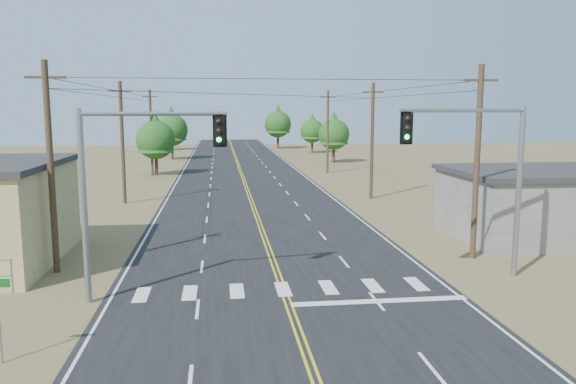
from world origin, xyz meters
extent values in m
plane|color=olive|center=(0.00, 0.00, 0.00)|extent=(220.00, 220.00, 0.00)
cube|color=black|center=(0.00, 30.00, 0.01)|extent=(15.00, 200.00, 0.02)
cylinder|color=gray|center=(-11.50, 9.00, 0.75)|extent=(0.06, 0.06, 1.50)
cylinder|color=#4C3826|center=(-10.50, 12.00, 5.00)|extent=(0.30, 0.30, 10.00)
cube|color=#4C3826|center=(-10.50, 12.00, 9.20)|extent=(1.80, 0.12, 0.12)
cylinder|color=#4C3826|center=(-10.50, 32.00, 5.00)|extent=(0.30, 0.30, 10.00)
cube|color=#4C3826|center=(-10.50, 32.00, 9.20)|extent=(1.80, 0.12, 0.12)
cylinder|color=#4C3826|center=(-10.50, 52.00, 5.00)|extent=(0.30, 0.30, 10.00)
cube|color=#4C3826|center=(-10.50, 52.00, 9.20)|extent=(1.80, 0.12, 0.12)
cylinder|color=#4C3826|center=(10.50, 12.00, 5.00)|extent=(0.30, 0.30, 10.00)
cube|color=#4C3826|center=(10.50, 12.00, 9.20)|extent=(1.80, 0.12, 0.12)
cylinder|color=#4C3826|center=(10.50, 32.00, 5.00)|extent=(0.30, 0.30, 10.00)
cube|color=#4C3826|center=(10.50, 32.00, 9.20)|extent=(1.80, 0.12, 0.12)
cylinder|color=#4C3826|center=(10.50, 52.00, 5.00)|extent=(0.30, 0.30, 10.00)
cube|color=#4C3826|center=(10.50, 52.00, 9.20)|extent=(1.80, 0.12, 0.12)
cylinder|color=gray|center=(-8.00, 7.36, 3.73)|extent=(0.26, 0.26, 7.47)
cylinder|color=gray|center=(-8.00, 7.36, 7.47)|extent=(0.19, 0.19, 0.64)
cylinder|color=gray|center=(-5.15, 7.87, 7.58)|extent=(5.73, 1.19, 0.17)
cube|color=black|center=(-2.62, 8.32, 6.88)|extent=(0.42, 0.38, 1.17)
sphere|color=black|center=(-2.65, 8.13, 7.26)|extent=(0.21, 0.21, 0.21)
sphere|color=black|center=(-2.65, 8.13, 6.88)|extent=(0.21, 0.21, 0.21)
sphere|color=#0CE533|center=(-2.65, 8.13, 6.51)|extent=(0.21, 0.21, 0.21)
cylinder|color=gray|center=(11.00, 8.71, 3.80)|extent=(0.26, 0.26, 7.59)
cylinder|color=gray|center=(11.00, 8.71, 7.59)|extent=(0.20, 0.20, 0.65)
cylinder|color=gray|center=(7.91, 8.04, 7.70)|extent=(6.22, 1.51, 0.17)
cube|color=black|center=(5.14, 7.44, 7.00)|extent=(0.44, 0.40, 1.19)
sphere|color=black|center=(5.10, 7.25, 7.38)|extent=(0.22, 0.22, 0.22)
sphere|color=black|center=(5.10, 7.25, 7.00)|extent=(0.22, 0.22, 0.22)
sphere|color=#0CE533|center=(5.10, 7.25, 6.62)|extent=(0.22, 0.22, 0.22)
cylinder|color=#3F2D1E|center=(-10.05, 52.35, 1.37)|extent=(0.39, 0.39, 2.74)
cone|color=#144717|center=(-10.05, 52.35, 5.17)|extent=(4.26, 4.26, 4.86)
sphere|color=#144717|center=(-10.05, 52.35, 4.18)|extent=(4.56, 4.56, 4.56)
cylinder|color=#3F2D1E|center=(-9.89, 73.49, 1.50)|extent=(0.42, 0.42, 3.00)
cone|color=#144717|center=(-9.89, 73.49, 5.66)|extent=(4.66, 4.66, 5.33)
sphere|color=#144717|center=(-9.89, 73.49, 4.58)|extent=(4.99, 4.99, 4.99)
cylinder|color=#3F2D1E|center=(-12.61, 93.95, 1.32)|extent=(0.47, 0.47, 2.64)
cone|color=#144717|center=(-12.61, 93.95, 4.99)|extent=(4.11, 4.11, 4.70)
sphere|color=#144717|center=(-12.61, 93.95, 4.04)|extent=(4.40, 4.40, 4.40)
cylinder|color=#3F2D1E|center=(13.98, 65.14, 1.35)|extent=(0.42, 0.42, 2.71)
cone|color=#144717|center=(13.98, 65.14, 5.12)|extent=(4.21, 4.21, 4.82)
sphere|color=#144717|center=(13.98, 65.14, 4.14)|extent=(4.52, 4.52, 4.52)
cylinder|color=#3F2D1E|center=(13.93, 83.89, 1.28)|extent=(0.42, 0.42, 2.56)
cone|color=#144717|center=(13.93, 83.89, 4.83)|extent=(3.97, 3.97, 4.54)
sphere|color=#144717|center=(13.93, 83.89, 3.90)|extent=(4.26, 4.26, 4.26)
cylinder|color=#3F2D1E|center=(9.00, 95.54, 1.57)|extent=(0.47, 0.47, 3.15)
cone|color=#144717|center=(9.00, 95.54, 5.95)|extent=(4.90, 4.90, 5.60)
sphere|color=#144717|center=(9.00, 95.54, 4.81)|extent=(5.25, 5.25, 5.25)
camera|label=1|loc=(-2.66, -15.31, 7.76)|focal=35.00mm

